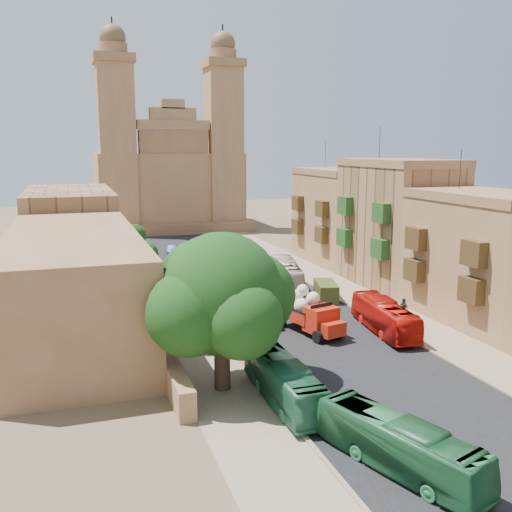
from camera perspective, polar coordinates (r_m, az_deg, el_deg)
ground at (r=37.19m, az=13.01°, el=-13.29°), size 260.00×260.00×0.00m
road_surface at (r=63.34m, az=-1.14°, el=-2.91°), size 14.00×140.00×0.01m
sidewalk_east at (r=66.68m, az=6.70°, el=-2.28°), size 5.00×140.00×0.01m
sidewalk_west at (r=61.31m, az=-9.67°, el=-3.53°), size 5.00×140.00×0.01m
kerb_east at (r=65.67m, az=4.72°, el=-2.40°), size 0.25×140.00×0.12m
kerb_west at (r=61.69m, az=-7.37°, el=-3.32°), size 0.25×140.00×0.12m
townhouse_b at (r=53.21m, az=21.89°, el=-0.11°), size 9.00×14.00×14.90m
townhouse_c at (r=64.20m, az=13.96°, el=3.23°), size 9.00×14.00×17.40m
townhouse_d at (r=76.40m, az=8.35°, el=4.02°), size 9.00×14.00×15.90m
west_wall at (r=51.12m, az=-11.32°, el=-5.44°), size 1.00×40.00×1.80m
west_building_low at (r=48.05m, az=-17.69°, el=-2.72°), size 10.00×28.00×8.40m
west_building_mid at (r=73.50m, az=-18.03°, el=2.44°), size 10.00×22.00×10.00m
church at (r=109.09m, az=-8.78°, el=7.78°), size 28.00×22.50×36.30m
ficus_tree at (r=35.15m, az=-3.34°, el=-4.20°), size 10.01×9.21×10.01m
street_tree_a at (r=43.28m, az=-6.81°, el=-5.23°), size 3.03×3.03×4.65m
street_tree_b at (r=54.78m, az=-9.32°, el=-2.05°), size 2.89×2.89×4.44m
street_tree_c at (r=66.42m, az=-10.96°, el=0.17°), size 2.91×2.91×4.48m
street_tree_d at (r=78.12m, az=-12.12°, el=1.96°), size 3.25×3.25×4.99m
red_truck at (r=47.16m, az=5.42°, el=-5.64°), size 4.01×6.98×3.86m
olive_pickup at (r=57.50m, az=7.01°, el=-3.52°), size 2.90×4.62×1.77m
bus_green_south at (r=28.96m, az=14.12°, el=-17.86°), size 4.99×9.31×2.54m
bus_green_north at (r=34.80m, az=2.80°, el=-12.40°), size 2.22×9.32×2.59m
bus_red_east at (r=48.28m, az=12.73°, el=-5.94°), size 3.36×9.68×2.64m
bus_cream_east at (r=62.13m, az=3.03°, el=-1.81°), size 4.85×10.77×2.92m
car_blue_a at (r=48.83m, az=0.96°, el=-6.29°), size 2.30×4.10×1.32m
car_white_a at (r=63.90m, az=-1.83°, el=-2.14°), size 3.15×4.55×1.42m
car_cream at (r=62.54m, az=0.02°, el=-2.54°), size 2.28×4.36×1.17m
car_dkblue at (r=74.02m, az=-6.32°, el=-0.54°), size 2.91×4.04×1.09m
car_white_b at (r=74.98m, az=-2.79°, el=-0.34°), size 1.74×3.38×1.10m
car_blue_b at (r=83.54m, az=-8.37°, el=0.70°), size 2.19×3.45×1.07m
pedestrian_a at (r=52.95m, az=12.44°, el=-4.93°), size 0.75×0.61×1.77m
pedestrian_c at (r=52.25m, az=14.52°, el=-5.14°), size 0.63×1.19×1.94m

